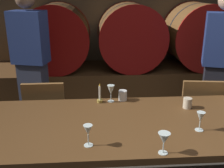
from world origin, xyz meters
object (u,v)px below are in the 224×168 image
object	(u,v)px
guest_right	(219,68)
wine_glass_center	(164,139)
dining_table	(138,129)
guest_left	(32,66)
chair_right	(198,113)
cup_far_left	(123,95)
chair_left	(47,116)
wine_barrel_right	(199,35)
cup_center_left	(187,103)
wine_glass_left	(111,90)
wine_glass_far_left	(88,131)
wine_glass_right	(201,118)
wine_barrel_center	(130,36)
candle_center	(100,97)
wine_barrel_left	(57,37)

from	to	relation	value
guest_right	wine_glass_center	distance (m)	1.79
dining_table	guest_left	bearing A→B (deg)	130.66
chair_right	cup_far_left	xyz separation A→B (m)	(-0.83, -0.25, 0.33)
chair_left	guest_right	xyz separation A→B (m)	(1.92, 0.32, 0.39)
wine_barrel_right	chair_right	bearing A→B (deg)	-109.15
wine_barrel_right	chair_left	xyz separation A→B (m)	(-2.13, -1.55, -0.55)
guest_left	cup_center_left	world-z (taller)	guest_left
dining_table	wine_barrel_right	bearing A→B (deg)	60.18
wine_barrel_right	wine_glass_left	size ratio (longest dim) A/B	6.38
chair_right	wine_glass_far_left	size ratio (longest dim) A/B	5.95
guest_right	wine_glass_right	bearing A→B (deg)	79.25
wine_glass_right	cup_far_left	world-z (taller)	wine_glass_right
wine_barrel_center	wine_glass_center	bearing A→B (deg)	-93.19
chair_right	guest_right	world-z (taller)	guest_right
dining_table	cup_center_left	bearing A→B (deg)	26.04
guest_left	cup_far_left	world-z (taller)	guest_left
wine_barrel_right	wine_glass_left	world-z (taller)	wine_barrel_right
wine_barrel_center	wine_barrel_right	size ratio (longest dim) A/B	1.00
wine_glass_left	cup_far_left	size ratio (longest dim) A/B	1.68
chair_right	candle_center	xyz separation A→B (m)	(-1.04, -0.29, 0.33)
wine_barrel_center	guest_right	world-z (taller)	guest_right
guest_left	wine_glass_left	xyz separation A→B (m)	(0.86, -0.81, -0.01)
chair_right	cup_far_left	world-z (taller)	chair_right
chair_right	wine_glass_center	distance (m)	1.35
wine_barrel_center	guest_left	distance (m)	1.67
wine_barrel_center	chair_left	size ratio (longest dim) A/B	1.12
wine_glass_left	cup_center_left	xyz separation A→B (m)	(0.64, -0.18, -0.06)
wine_glass_far_left	cup_center_left	world-z (taller)	wine_glass_far_left
chair_right	wine_glass_right	xyz separation A→B (m)	(-0.33, -0.84, 0.38)
wine_barrel_left	chair_left	bearing A→B (deg)	-88.24
wine_glass_right	cup_center_left	size ratio (longest dim) A/B	1.60
wine_barrel_right	wine_barrel_center	bearing A→B (deg)	180.00
candle_center	chair_left	bearing A→B (deg)	148.56
candle_center	wine_barrel_left	bearing A→B (deg)	107.41
wine_barrel_center	guest_right	xyz separation A→B (m)	(0.86, -1.23, -0.16)
guest_left	chair_right	bearing A→B (deg)	178.03
wine_glass_left	cup_center_left	world-z (taller)	wine_glass_left
wine_glass_far_left	wine_glass_right	size ratio (longest dim) A/B	1.03
wine_glass_left	cup_far_left	distance (m)	0.13
chair_left	cup_center_left	distance (m)	1.42
cup_far_left	wine_barrel_center	bearing A→B (deg)	80.43
wine_glass_right	candle_center	bearing A→B (deg)	141.68
wine_barrel_right	wine_glass_center	size ratio (longest dim) A/B	6.96
wine_glass_right	guest_right	bearing A→B (deg)	60.80
wine_barrel_left	wine_glass_left	xyz separation A→B (m)	(0.69, -1.87, -0.16)
wine_glass_right	dining_table	bearing A→B (deg)	158.80
wine_barrel_right	wine_glass_far_left	bearing A→B (deg)	-123.07
wine_barrel_right	wine_glass_left	distance (m)	2.40
chair_right	cup_far_left	size ratio (longest dim) A/B	9.56
wine_barrel_right	wine_glass_far_left	size ratio (longest dim) A/B	6.66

